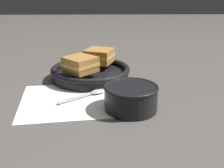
# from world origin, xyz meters

# --- Properties ---
(ground_plane) EXTENTS (4.00, 4.00, 0.00)m
(ground_plane) POSITION_xyz_m (0.00, 0.00, 0.00)
(ground_plane) COLOR #56514C
(napkin) EXTENTS (0.33, 0.29, 0.00)m
(napkin) POSITION_xyz_m (-0.06, -0.04, 0.00)
(napkin) COLOR white
(napkin) RESTS_ON ground_plane
(soup_bowl) EXTENTS (0.14, 0.14, 0.06)m
(soup_bowl) POSITION_xyz_m (0.08, -0.10, 0.04)
(soup_bowl) COLOR black
(soup_bowl) RESTS_ON ground_plane
(spoon) EXTENTS (0.13, 0.11, 0.01)m
(spoon) POSITION_xyz_m (-0.02, -0.01, 0.01)
(spoon) COLOR silver
(spoon) RESTS_ON napkin
(skillet) EXTENTS (0.26, 0.26, 0.04)m
(skillet) POSITION_xyz_m (-0.03, 0.14, 0.02)
(skillet) COLOR black
(skillet) RESTS_ON ground_plane
(sandwich_near_left) EXTENTS (0.12, 0.12, 0.05)m
(sandwich_near_left) POSITION_xyz_m (-0.06, 0.09, 0.06)
(sandwich_near_left) COLOR #B27A38
(sandwich_near_left) RESTS_ON skillet
(sandwich_near_right) EXTENTS (0.11, 0.11, 0.05)m
(sandwich_near_right) POSITION_xyz_m (-0.00, 0.19, 0.06)
(sandwich_near_right) COLOR #B27A38
(sandwich_near_right) RESTS_ON skillet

